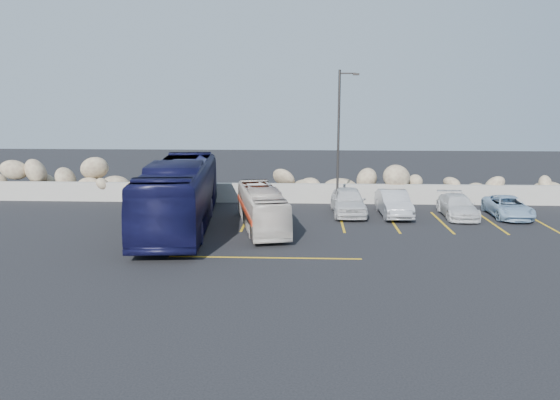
{
  "coord_description": "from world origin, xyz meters",
  "views": [
    {
      "loc": [
        0.65,
        -21.47,
        6.64
      ],
      "look_at": [
        -0.54,
        4.0,
        1.71
      ],
      "focal_mm": 35.0,
      "sensor_mm": 36.0,
      "label": 1
    }
  ],
  "objects_px": {
    "lamppost": "(339,137)",
    "car_a": "(348,201)",
    "vintage_bus": "(262,208)",
    "car_d": "(508,207)",
    "tour_coach": "(179,194)",
    "car_b": "(394,203)",
    "car_c": "(457,206)"
  },
  "relations": [
    {
      "from": "car_c",
      "to": "car_d",
      "type": "xyz_separation_m",
      "value": [
        2.76,
        0.05,
        -0.03
      ]
    },
    {
      "from": "tour_coach",
      "to": "car_d",
      "type": "distance_m",
      "value": 17.84
    },
    {
      "from": "tour_coach",
      "to": "car_d",
      "type": "height_order",
      "value": "tour_coach"
    },
    {
      "from": "vintage_bus",
      "to": "tour_coach",
      "type": "height_order",
      "value": "tour_coach"
    },
    {
      "from": "lamppost",
      "to": "car_d",
      "type": "xyz_separation_m",
      "value": [
        9.28,
        -1.02,
        -3.73
      ]
    },
    {
      "from": "lamppost",
      "to": "tour_coach",
      "type": "relative_size",
      "value": 0.65
    },
    {
      "from": "car_a",
      "to": "car_c",
      "type": "xyz_separation_m",
      "value": [
        5.99,
        -0.3,
        -0.16
      ]
    },
    {
      "from": "car_a",
      "to": "car_c",
      "type": "relative_size",
      "value": 1.08
    },
    {
      "from": "car_c",
      "to": "lamppost",
      "type": "bearing_deg",
      "value": 171.66
    },
    {
      "from": "vintage_bus",
      "to": "car_d",
      "type": "xyz_separation_m",
      "value": [
        13.35,
        3.16,
        -0.47
      ]
    },
    {
      "from": "lamppost",
      "to": "vintage_bus",
      "type": "xyz_separation_m",
      "value": [
        -4.07,
        -4.19,
        -3.26
      ]
    },
    {
      "from": "tour_coach",
      "to": "car_a",
      "type": "xyz_separation_m",
      "value": [
        8.75,
        3.53,
        -0.95
      ]
    },
    {
      "from": "lamppost",
      "to": "tour_coach",
      "type": "xyz_separation_m",
      "value": [
        -8.22,
        -4.3,
        -2.58
      ]
    },
    {
      "from": "car_a",
      "to": "car_b",
      "type": "xyz_separation_m",
      "value": [
        2.5,
        -0.2,
        -0.06
      ]
    },
    {
      "from": "lamppost",
      "to": "car_a",
      "type": "height_order",
      "value": "lamppost"
    },
    {
      "from": "car_b",
      "to": "car_d",
      "type": "distance_m",
      "value": 6.25
    },
    {
      "from": "vintage_bus",
      "to": "tour_coach",
      "type": "xyz_separation_m",
      "value": [
        -4.15,
        -0.11,
        0.68
      ]
    },
    {
      "from": "lamppost",
      "to": "tour_coach",
      "type": "bearing_deg",
      "value": -152.4
    },
    {
      "from": "car_d",
      "to": "car_b",
      "type": "bearing_deg",
      "value": -179.61
    },
    {
      "from": "lamppost",
      "to": "car_c",
      "type": "distance_m",
      "value": 7.56
    },
    {
      "from": "tour_coach",
      "to": "vintage_bus",
      "type": "bearing_deg",
      "value": -3.82
    },
    {
      "from": "tour_coach",
      "to": "car_c",
      "type": "xyz_separation_m",
      "value": [
        14.73,
        3.23,
        -1.12
      ]
    },
    {
      "from": "lamppost",
      "to": "car_a",
      "type": "relative_size",
      "value": 1.79
    },
    {
      "from": "lamppost",
      "to": "car_d",
      "type": "relative_size",
      "value": 1.95
    },
    {
      "from": "lamppost",
      "to": "car_d",
      "type": "height_order",
      "value": "lamppost"
    },
    {
      "from": "car_a",
      "to": "tour_coach",
      "type": "bearing_deg",
      "value": -159.62
    },
    {
      "from": "car_b",
      "to": "tour_coach",
      "type": "bearing_deg",
      "value": -165.75
    },
    {
      "from": "car_a",
      "to": "car_c",
      "type": "bearing_deg",
      "value": -4.41
    },
    {
      "from": "lamppost",
      "to": "car_c",
      "type": "bearing_deg",
      "value": -9.33
    },
    {
      "from": "lamppost",
      "to": "car_c",
      "type": "xyz_separation_m",
      "value": [
        6.51,
        -1.07,
        -3.7
      ]
    },
    {
      "from": "lamppost",
      "to": "car_b",
      "type": "distance_m",
      "value": 4.8
    },
    {
      "from": "car_a",
      "to": "car_d",
      "type": "relative_size",
      "value": 1.09
    }
  ]
}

